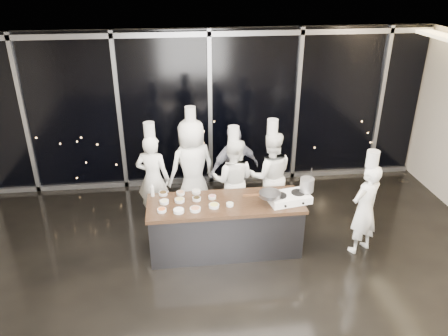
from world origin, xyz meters
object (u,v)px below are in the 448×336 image
object	(u,v)px
chef_far_left	(153,178)
demo_counter	(225,226)
chef_right	(270,175)
stove	(289,198)
stock_pot	(307,185)
chef_center	(233,180)
chef_side	(365,208)
chef_left	(192,167)
guest	(235,169)
frying_pan	(269,194)

from	to	relation	value
chef_far_left	demo_counter	bearing A→B (deg)	153.10
chef_right	demo_counter	bearing A→B (deg)	48.06
stove	stock_pot	distance (m)	0.35
stock_pot	chef_far_left	xyz separation A→B (m)	(-2.45, 1.13, -0.30)
chef_far_left	chef_center	xyz separation A→B (m)	(1.42, -0.15, -0.05)
chef_side	chef_left	bearing A→B (deg)	-56.65
demo_counter	chef_far_left	distance (m)	1.64
demo_counter	chef_right	bearing A→B (deg)	45.47
chef_center	chef_right	size ratio (longest dim) A/B	0.95
chef_left	chef_right	distance (m)	1.42
chef_far_left	chef_left	distance (m)	0.74
stock_pot	chef_center	distance (m)	1.47
stock_pot	demo_counter	bearing A→B (deg)	178.14
stock_pot	guest	bearing A→B (deg)	126.26
stove	guest	world-z (taller)	guest
frying_pan	guest	xyz separation A→B (m)	(-0.34, 1.40, -0.22)
demo_counter	guest	distance (m)	1.37
demo_counter	chef_left	bearing A→B (deg)	109.25
chef_far_left	chef_right	bearing A→B (deg)	-167.47
demo_counter	chef_right	distance (m)	1.39
stove	frying_pan	world-z (taller)	frying_pan
frying_pan	chef_right	distance (m)	1.13
stove	chef_center	world-z (taller)	chef_center
chef_far_left	chef_side	size ratio (longest dim) A/B	1.06
frying_pan	chef_right	size ratio (longest dim) A/B	0.33
chef_right	chef_side	bearing A→B (deg)	138.63
chef_left	chef_far_left	bearing A→B (deg)	-8.63
stove	guest	bearing A→B (deg)	105.84
stock_pot	chef_left	distance (m)	2.20
guest	chef_right	xyz separation A→B (m)	(0.60, -0.32, -0.00)
demo_counter	chef_far_left	bearing A→B (deg)	136.82
stock_pot	chef_far_left	world-z (taller)	chef_far_left
frying_pan	stock_pot	bearing A→B (deg)	-2.09
demo_counter	frying_pan	distance (m)	0.92
frying_pan	chef_far_left	bearing A→B (deg)	136.17
demo_counter	frying_pan	size ratio (longest dim) A/B	3.97
stock_pot	chef_right	distance (m)	1.10
stock_pot	guest	size ratio (longest dim) A/B	0.13
stock_pot	chef_far_left	distance (m)	2.72
stock_pot	frying_pan	bearing A→B (deg)	-171.83
guest	chef_center	bearing A→B (deg)	56.48
chef_far_left	chef_side	world-z (taller)	chef_far_left
chef_side	frying_pan	bearing A→B (deg)	-31.49
chef_center	chef_right	bearing A→B (deg)	-163.42
chef_far_left	guest	bearing A→B (deg)	-156.79
chef_left	guest	size ratio (longest dim) A/B	1.22
frying_pan	chef_side	world-z (taller)	chef_side
stove	chef_center	distance (m)	1.28
stove	frying_pan	bearing A→B (deg)	176.89
stove	guest	distance (m)	1.52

